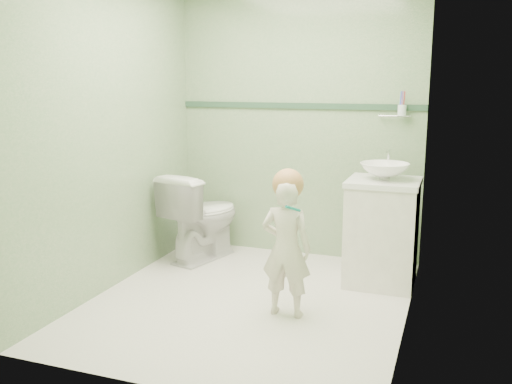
% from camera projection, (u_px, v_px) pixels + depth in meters
% --- Properties ---
extents(ground, '(2.50, 2.50, 0.00)m').
position_uv_depth(ground, '(249.00, 301.00, 4.07)').
color(ground, silver).
rests_on(ground, ground).
extents(room_shell, '(2.50, 2.54, 2.40)m').
position_uv_depth(room_shell, '(249.00, 136.00, 3.83)').
color(room_shell, '#7BA474').
rests_on(room_shell, ground).
extents(trim_stripe, '(2.20, 0.02, 0.05)m').
position_uv_depth(trim_stripe, '(298.00, 106.00, 4.94)').
color(trim_stripe, '#2C4D38').
rests_on(trim_stripe, room_shell).
extents(vanity, '(0.52, 0.50, 0.80)m').
position_uv_depth(vanity, '(382.00, 234.00, 4.35)').
color(vanity, silver).
rests_on(vanity, ground).
extents(counter, '(0.54, 0.52, 0.04)m').
position_uv_depth(counter, '(384.00, 182.00, 4.27)').
color(counter, white).
rests_on(counter, vanity).
extents(basin, '(0.37, 0.37, 0.13)m').
position_uv_depth(basin, '(385.00, 171.00, 4.25)').
color(basin, white).
rests_on(basin, counter).
extents(faucet, '(0.03, 0.13, 0.18)m').
position_uv_depth(faucet, '(388.00, 158.00, 4.41)').
color(faucet, silver).
rests_on(faucet, counter).
extents(cup_holder, '(0.26, 0.07, 0.21)m').
position_uv_depth(cup_holder, '(401.00, 110.00, 4.59)').
color(cup_holder, silver).
rests_on(cup_holder, room_shell).
extents(toilet, '(0.62, 0.85, 0.78)m').
position_uv_depth(toilet, '(203.00, 216.00, 4.97)').
color(toilet, white).
rests_on(toilet, ground).
extents(toddler, '(0.34, 0.23, 0.94)m').
position_uv_depth(toddler, '(286.00, 248.00, 3.75)').
color(toddler, white).
rests_on(toddler, ground).
extents(hair_cap, '(0.21, 0.21, 0.21)m').
position_uv_depth(hair_cap, '(288.00, 184.00, 3.69)').
color(hair_cap, '#BE834D').
rests_on(hair_cap, toddler).
extents(teal_toothbrush, '(0.11, 0.13, 0.08)m').
position_uv_depth(teal_toothbrush, '(292.00, 208.00, 3.55)').
color(teal_toothbrush, '#0C8076').
rests_on(teal_toothbrush, toddler).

